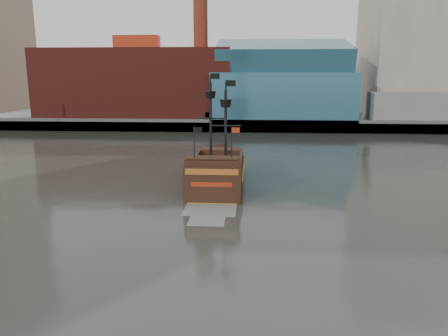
{
  "coord_description": "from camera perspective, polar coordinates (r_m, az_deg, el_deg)",
  "views": [
    {
      "loc": [
        3.37,
        -26.6,
        12.06
      ],
      "look_at": [
        1.13,
        9.97,
        4.0
      ],
      "focal_mm": 35.0,
      "sensor_mm": 36.0,
      "label": 1
    }
  ],
  "objects": [
    {
      "name": "ground",
      "position": [
        29.4,
        -3.46,
        -11.84
      ],
      "size": [
        400.0,
        400.0,
        0.0
      ],
      "primitive_type": "plane",
      "color": "#2B2D28",
      "rests_on": "ground"
    },
    {
      "name": "promenade_far",
      "position": [
        119.16,
        1.89,
        7.08
      ],
      "size": [
        220.0,
        60.0,
        2.0
      ],
      "primitive_type": "cube",
      "color": "slate",
      "rests_on": "ground"
    },
    {
      "name": "pirate_ship",
      "position": [
        47.0,
        -0.87,
        -1.0
      ],
      "size": [
        5.53,
        17.16,
        12.83
      ],
      "rotation": [
        0.0,
        0.0,
        -0.0
      ],
      "color": "black",
      "rests_on": "ground"
    },
    {
      "name": "seawall",
      "position": [
        89.81,
        1.34,
        5.52
      ],
      "size": [
        220.0,
        1.0,
        2.6
      ],
      "primitive_type": "cube",
      "color": "#4C4C49",
      "rests_on": "ground"
    },
    {
      "name": "skyline",
      "position": [
        111.88,
        4.68,
        18.78
      ],
      "size": [
        149.0,
        45.0,
        62.0
      ],
      "color": "#786148",
      "rests_on": "promenade_far"
    }
  ]
}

